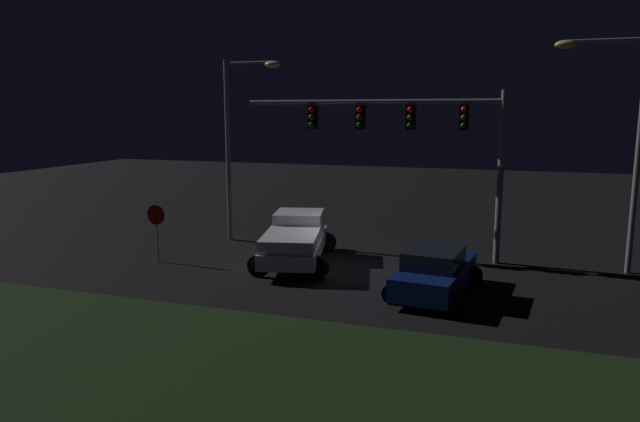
# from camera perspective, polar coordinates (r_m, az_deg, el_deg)

# --- Properties ---
(ground_plane) EXTENTS (80.00, 80.00, 0.00)m
(ground_plane) POSITION_cam_1_polar(r_m,az_deg,el_deg) (21.25, 2.61, -5.77)
(ground_plane) COLOR black
(grass_median) EXTENTS (23.32, 7.00, 0.10)m
(grass_median) POSITION_cam_1_polar(r_m,az_deg,el_deg) (13.24, -8.63, -15.55)
(grass_median) COLOR black
(grass_median) RESTS_ON ground_plane
(pickup_truck) EXTENTS (3.69, 5.71, 1.80)m
(pickup_truck) POSITION_cam_1_polar(r_m,az_deg,el_deg) (21.95, -2.41, -2.57)
(pickup_truck) COLOR silver
(pickup_truck) RESTS_ON ground_plane
(car_sedan) EXTENTS (2.80, 4.57, 1.51)m
(car_sedan) POSITION_cam_1_polar(r_m,az_deg,el_deg) (18.51, 11.33, -5.94)
(car_sedan) COLOR navy
(car_sedan) RESTS_ON ground_plane
(traffic_signal_gantry) EXTENTS (10.32, 0.56, 6.50)m
(traffic_signal_gantry) POSITION_cam_1_polar(r_m,az_deg,el_deg) (22.66, 9.08, 7.98)
(traffic_signal_gantry) COLOR slate
(traffic_signal_gantry) RESTS_ON ground_plane
(street_lamp_left) EXTENTS (2.65, 0.44, 7.91)m
(street_lamp_left) POSITION_cam_1_polar(r_m,az_deg,el_deg) (25.47, -8.10, 8.14)
(street_lamp_left) COLOR slate
(street_lamp_left) RESTS_ON ground_plane
(street_lamp_right) EXTENTS (3.05, 0.44, 8.28)m
(street_lamp_right) POSITION_cam_1_polar(r_m,az_deg,el_deg) (22.69, 27.69, 7.54)
(street_lamp_right) COLOR slate
(street_lamp_right) RESTS_ON ground_plane
(stop_sign) EXTENTS (0.76, 0.08, 2.23)m
(stop_sign) POSITION_cam_1_polar(r_m,az_deg,el_deg) (22.72, -15.93, -1.07)
(stop_sign) COLOR slate
(stop_sign) RESTS_ON ground_plane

